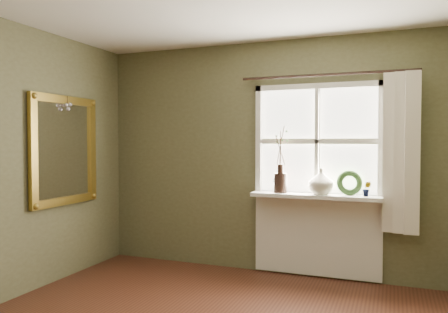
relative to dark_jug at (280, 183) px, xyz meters
name	(u,v)px	position (x,y,z in m)	size (l,w,h in m)	color
wall_back	(269,157)	(-0.18, 0.18, 0.27)	(4.00, 0.10, 2.60)	brown
window_frame	(317,141)	(0.37, 0.11, 0.45)	(1.36, 0.06, 1.24)	silver
window_sill	(315,196)	(0.37, 0.00, -0.13)	(1.36, 0.26, 0.04)	silver
window_apron	(316,235)	(0.37, 0.11, -0.57)	(1.36, 0.04, 0.88)	silver
dark_jug	(280,183)	(0.00, 0.00, 0.00)	(0.14, 0.14, 0.21)	black
cream_vase	(321,181)	(0.44, 0.00, 0.03)	(0.26, 0.26, 0.28)	beige
wreath	(349,186)	(0.72, 0.04, -0.01)	(0.26, 0.26, 0.06)	#26431E
potted_plant_left	(276,185)	(-0.05, 0.00, -0.02)	(0.09, 0.06, 0.17)	#26431E
potted_plant_right	(367,189)	(0.90, 0.00, -0.03)	(0.08, 0.07, 0.15)	#26431E
curtain	(401,153)	(1.21, 0.01, 0.34)	(0.36, 0.12, 1.59)	beige
curtain_rod	(326,75)	(0.47, 0.05, 1.15)	(0.03, 0.03, 1.84)	black
gilt_mirror	(65,150)	(-2.14, -0.90, 0.36)	(0.10, 0.98, 1.16)	white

